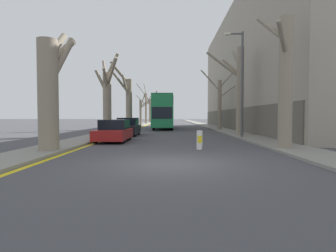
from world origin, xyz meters
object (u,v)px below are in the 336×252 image
street_tree_left_1 (107,97)px  street_tree_left_5 (151,109)px  street_tree_right_2 (220,101)px  street_tree_left_4 (146,106)px  street_tree_right_0 (285,78)px  lamp_post (241,79)px  street_tree_left_0 (50,91)px  street_tree_right_1 (239,88)px  parked_car_0 (114,131)px  double_decker_bus (164,110)px  street_tree_left_3 (141,111)px  street_tree_left_2 (128,99)px  traffic_bollard (200,140)px  parked_car_1 (128,127)px

street_tree_left_1 → street_tree_left_5: 44.77m
street_tree_right_2 → street_tree_left_4: bearing=113.1°
street_tree_right_0 → street_tree_right_2: street_tree_right_2 is taller
street_tree_left_1 → lamp_post: bearing=-20.3°
street_tree_left_4 → street_tree_right_2: (11.40, -26.74, -0.61)m
street_tree_left_0 → street_tree_left_4: (-0.30, 45.58, 1.18)m
street_tree_right_1 → lamp_post: bearing=-101.2°
street_tree_right_1 → parked_car_0: 11.01m
street_tree_left_0 → double_decker_bus: (4.40, 22.63, -0.39)m
street_tree_left_3 → double_decker_bus: 12.44m
street_tree_left_4 → street_tree_left_1: bearing=-89.9°
street_tree_right_2 → double_decker_bus: (-6.69, 3.80, -0.96)m
street_tree_right_1 → parked_car_0: street_tree_right_1 is taller
street_tree_left_5 → parked_car_0: bearing=-88.0°
street_tree_left_1 → lamp_post: size_ratio=0.92×
parked_car_0 → street_tree_left_3: bearing=93.2°
street_tree_left_4 → street_tree_left_5: bearing=88.7°
street_tree_left_3 → street_tree_right_0: 35.07m
street_tree_left_1 → parked_car_0: 7.20m
street_tree_left_2 → street_tree_right_1: 16.25m
street_tree_left_2 → traffic_bollard: 22.07m
street_tree_left_1 → street_tree_right_1: bearing=-7.5°
street_tree_left_0 → parked_car_0: street_tree_left_0 is taller
street_tree_left_3 → street_tree_right_0: bearing=-71.9°
street_tree_right_2 → parked_car_1: (-9.35, -8.34, -2.66)m
parked_car_0 → lamp_post: (8.80, 2.37, 3.69)m
street_tree_left_2 → street_tree_right_1: bearing=-46.3°
street_tree_left_3 → street_tree_right_0: size_ratio=0.79×
street_tree_left_1 → street_tree_left_2: street_tree_left_2 is taller
street_tree_left_1 → street_tree_left_4: bearing=90.1°
parked_car_1 → street_tree_right_1: bearing=-2.7°
parked_car_0 → traffic_bollard: bearing=-37.9°
lamp_post → traffic_bollard: size_ratio=8.32×
street_tree_left_2 → street_tree_right_0: 23.63m
traffic_bollard → street_tree_left_3: bearing=101.6°
street_tree_left_5 → street_tree_right_2: (11.16, -37.48, -0.18)m
lamp_post → street_tree_left_5: bearing=102.3°
street_tree_left_1 → street_tree_left_3: (0.37, 22.75, -0.73)m
street_tree_right_0 → parked_car_1: street_tree_right_0 is taller
street_tree_right_0 → traffic_bollard: bearing=177.1°
street_tree_left_2 → double_decker_bus: 4.87m
street_tree_left_2 → street_tree_right_2: street_tree_left_2 is taller
street_tree_left_1 → street_tree_left_2: size_ratio=0.86×
parked_car_0 → traffic_bollard: parked_car_0 is taller
street_tree_right_2 → traffic_bollard: bearing=-103.4°
double_decker_bus → parked_car_1: (-2.66, -12.13, -1.70)m
street_tree_left_1 → double_decker_bus: 12.07m
double_decker_bus → traffic_bollard: double_decker_bus is taller
street_tree_right_0 → parked_car_1: bearing=134.0°
street_tree_left_4 → parked_car_1: (2.05, -35.08, -3.27)m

